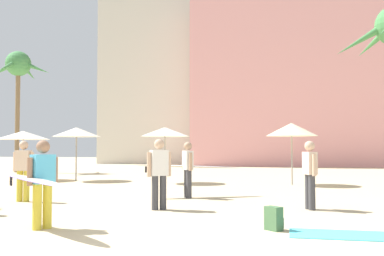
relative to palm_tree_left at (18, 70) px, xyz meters
The scene contains 14 objects.
ground 23.81m from the palm_tree_left, 54.40° to the right, with size 120.00×120.00×0.00m, color #C6B28C.
hotel_pink 24.99m from the palm_tree_left, 35.18° to the left, with size 23.45×8.45×13.77m, color pink.
palm_tree_left is the anchor object (origin of this frame).
cafe_umbrella_1 13.05m from the palm_tree_left, 31.77° to the right, with size 2.02×2.02×2.31m.
cafe_umbrella_2 17.52m from the palm_tree_left, 23.02° to the right, with size 2.04×2.04×2.44m.
cafe_umbrella_3 9.59m from the palm_tree_left, 42.95° to the right, with size 2.14×2.14×2.37m.
cafe_umbrella_5 8.27m from the palm_tree_left, 57.30° to the right, with size 2.36×2.36×2.22m.
beach_towel 24.15m from the palm_tree_left, 46.72° to the right, with size 1.73×0.89×0.01m, color #4CC6D6.
backpack 23.18m from the palm_tree_left, 48.35° to the right, with size 0.35×0.35×0.42m.
person_near_left 17.94m from the palm_tree_left, 43.34° to the right, with size 3.09×1.55×1.63m.
person_far_right 21.16m from the palm_tree_left, 58.25° to the right, with size 2.32×1.93×1.60m.
person_mid_right 16.67m from the palm_tree_left, 58.69° to the right, with size 0.60×0.24×1.65m.
person_mid_left 21.65m from the palm_tree_left, 41.34° to the right, with size 0.34×0.60×1.62m.
person_near_right 19.68m from the palm_tree_left, 49.78° to the right, with size 0.56×0.41×1.67m.
Camera 1 is at (1.42, -6.24, 1.46)m, focal length 42.47 mm.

